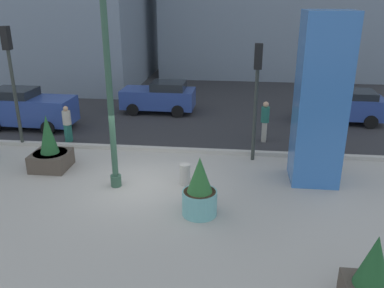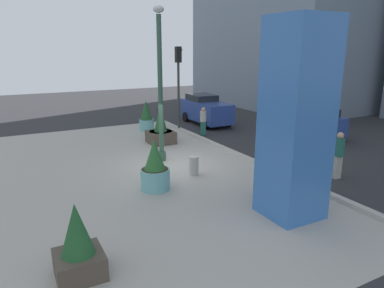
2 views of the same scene
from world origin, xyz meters
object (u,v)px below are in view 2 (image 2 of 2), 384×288
Objects in this scene: art_pillar_blue at (296,121)px; potted_plant_by_pillar at (155,169)px; potted_plant_near_right at (146,117)px; traffic_light_corner at (289,102)px; pedestrian_crossing at (339,153)px; lamp_post at (160,89)px; traffic_light_far_side at (178,75)px; potted_plant_mid_plaza at (78,247)px; concrete_bollard at (194,166)px; car_far_lane at (206,110)px; pedestrian_on_sidewalk at (203,120)px; potted_plant_near_left at (161,130)px; car_curb_east at (310,122)px.

art_pillar_blue reaches higher than potted_plant_by_pillar.
potted_plant_near_right is 1.02× the size of potted_plant_by_pillar.
traffic_light_corner is 2.99m from pedestrian_crossing.
potted_plant_by_pillar is at bearing -18.97° from potted_plant_near_right.
traffic_light_far_side is at bearing 146.97° from lamp_post.
potted_plant_mid_plaza is 2.27× the size of concrete_bollard.
potted_plant_mid_plaza is 16.55m from car_far_lane.
car_far_lane is (-10.62, 2.86, -2.05)m from traffic_light_corner.
potted_plant_mid_plaza is 13.38m from pedestrian_on_sidewalk.
art_pillar_blue is 9.64m from potted_plant_near_left.
pedestrian_crossing is (10.24, 1.70, -2.30)m from traffic_light_far_side.
potted_plant_by_pillar reaches higher than potted_plant_mid_plaza.
concrete_bollard is at bearing -8.00° from potted_plant_near_right.
art_pillar_blue is 3.15× the size of pedestrian_crossing.
art_pillar_blue reaches higher than potted_plant_near_right.
traffic_light_corner is at bearing 12.89° from potted_plant_near_left.
car_curb_east is at bearing 91.48° from lamp_post.
potted_plant_near_right is 0.47× the size of car_curb_east.
art_pillar_blue is at bearing 11.63° from concrete_bollard.
pedestrian_crossing reaches higher than pedestrian_on_sidewalk.
car_far_lane reaches higher than concrete_bollard.
car_curb_east is (5.65, 7.56, 0.02)m from potted_plant_near_right.
potted_plant_by_pillar is at bearing -108.60° from pedestrian_crossing.
traffic_light_far_side is at bearing 149.09° from potted_plant_by_pillar.
potted_plant_mid_plaza reaches higher than car_curb_east.
lamp_post reaches higher than pedestrian_on_sidewalk.
potted_plant_near_left is 1.15× the size of pedestrian_crossing.
concrete_bollard is 0.17× the size of traffic_light_corner.
car_curb_east is at bearing 106.78° from potted_plant_by_pillar.
lamp_post reaches higher than traffic_light_corner.
potted_plant_by_pillar is at bearing -38.84° from car_far_lane.
lamp_post is 3.59× the size of pedestrian_crossing.
traffic_light_corner is at bearing 141.95° from art_pillar_blue.
traffic_light_far_side reaches higher than potted_plant_near_left.
pedestrian_crossing is at bearing 25.90° from potted_plant_near_left.
concrete_bollard is (-4.33, -0.89, -2.44)m from art_pillar_blue.
lamp_post is at bearing 144.62° from potted_plant_mid_plaza.
lamp_post reaches higher than potted_plant_mid_plaza.
lamp_post is 4.09m from potted_plant_by_pillar.
lamp_post is at bearing -50.30° from pedestrian_on_sidewalk.
car_far_lane is 3.20m from pedestrian_on_sidewalk.
lamp_post is 3.55× the size of potted_plant_by_pillar.
traffic_light_corner is 1.01× the size of car_far_lane.
car_far_lane is (-3.21, 4.56, 0.25)m from potted_plant_near_left.
potted_plant_mid_plaza is at bearing -74.25° from traffic_light_corner.
potted_plant_mid_plaza reaches higher than pedestrian_on_sidewalk.
lamp_post is at bearing 152.97° from potted_plant_by_pillar.
lamp_post reaches higher than concrete_bollard.
pedestrian_on_sidewalk is (-5.59, 3.60, 0.52)m from concrete_bollard.
car_curb_east is at bearing 106.15° from concrete_bollard.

